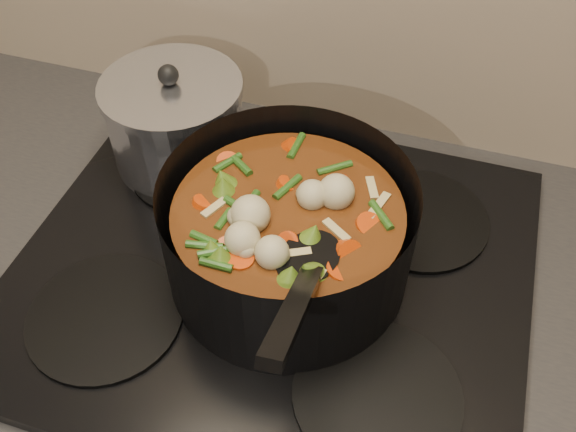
% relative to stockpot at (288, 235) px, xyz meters
% --- Properties ---
extents(counter, '(2.64, 0.64, 0.91)m').
position_rel_stockpot_xyz_m(counter, '(-0.02, 0.00, -0.54)').
color(counter, brown).
rests_on(counter, ground).
extents(stovetop, '(0.62, 0.54, 0.03)m').
position_rel_stockpot_xyz_m(stovetop, '(-0.02, 0.00, -0.08)').
color(stovetop, black).
rests_on(stovetop, counter).
extents(stockpot, '(0.32, 0.40, 0.21)m').
position_rel_stockpot_xyz_m(stockpot, '(0.00, 0.00, 0.00)').
color(stockpot, black).
rests_on(stockpot, stovetop).
extents(saucepan, '(0.19, 0.19, 0.16)m').
position_rel_stockpot_xyz_m(saucepan, '(-0.21, 0.15, -0.00)').
color(saucepan, silver).
rests_on(saucepan, stovetop).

